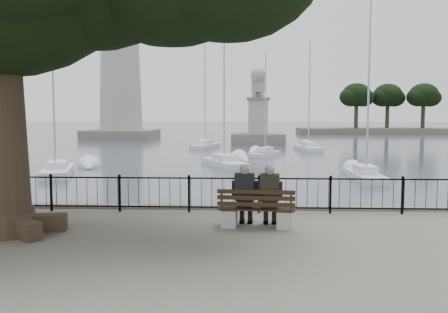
# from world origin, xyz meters

# --- Properties ---
(harbor) EXTENTS (260.00, 260.00, 1.20)m
(harbor) POSITION_xyz_m (0.00, 3.00, -0.50)
(harbor) COLOR #5F5B55
(harbor) RESTS_ON ground
(railing) EXTENTS (22.06, 0.06, 1.00)m
(railing) POSITION_xyz_m (0.00, 2.50, 0.56)
(railing) COLOR black
(railing) RESTS_ON ground
(bench) EXTENTS (1.92, 0.72, 0.99)m
(bench) POSITION_xyz_m (0.89, 0.63, 0.35)
(bench) COLOR gray
(bench) RESTS_ON ground
(person_left) EXTENTS (0.48, 0.80, 1.58)m
(person_left) POSITION_xyz_m (0.60, 0.76, 0.73)
(person_left) COLOR black
(person_left) RESTS_ON ground
(person_right) EXTENTS (0.48, 0.80, 1.58)m
(person_right) POSITION_xyz_m (1.21, 0.71, 0.73)
(person_right) COLOR black
(person_right) RESTS_ON ground
(lighthouse) EXTENTS (9.99, 9.99, 30.59)m
(lighthouse) POSITION_xyz_m (-18.00, 62.00, 11.89)
(lighthouse) COLOR #5F5B55
(lighthouse) RESTS_ON ground
(lion_monument) EXTENTS (6.43, 6.43, 9.37)m
(lion_monument) POSITION_xyz_m (2.00, 49.92, 1.38)
(lion_monument) COLOR #5F5B55
(lion_monument) RESTS_ON ground
(sailboat_a) EXTENTS (3.06, 6.02, 11.51)m
(sailboat_a) POSITION_xyz_m (-11.11, 18.79, -0.67)
(sailboat_a) COLOR silver
(sailboat_a) RESTS_ON ground
(sailboat_b) EXTENTS (3.79, 6.09, 13.86)m
(sailboat_b) POSITION_xyz_m (-0.96, 24.15, -0.61)
(sailboat_b) COLOR silver
(sailboat_b) RESTS_ON ground
(sailboat_c) EXTENTS (1.47, 5.06, 10.68)m
(sailboat_c) POSITION_xyz_m (7.49, 17.36, -0.67)
(sailboat_c) COLOR silver
(sailboat_c) RESTS_ON ground
(sailboat_f) EXTENTS (3.06, 4.73, 9.28)m
(sailboat_f) POSITION_xyz_m (2.28, 32.62, -0.70)
(sailboat_f) COLOR silver
(sailboat_f) RESTS_ON ground
(sailboat_g) EXTENTS (2.40, 5.80, 11.19)m
(sailboat_g) POSITION_xyz_m (6.93, 39.67, -0.68)
(sailboat_g) COLOR silver
(sailboat_g) RESTS_ON ground
(sailboat_h) EXTENTS (3.03, 5.79, 12.17)m
(sailboat_h) POSITION_xyz_m (-3.86, 42.65, -0.65)
(sailboat_h) COLOR silver
(sailboat_h) RESTS_ON ground
(far_shore) EXTENTS (30.00, 8.60, 9.18)m
(far_shore) POSITION_xyz_m (25.54, 79.46, 3.00)
(far_shore) COLOR #524D44
(far_shore) RESTS_ON ground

